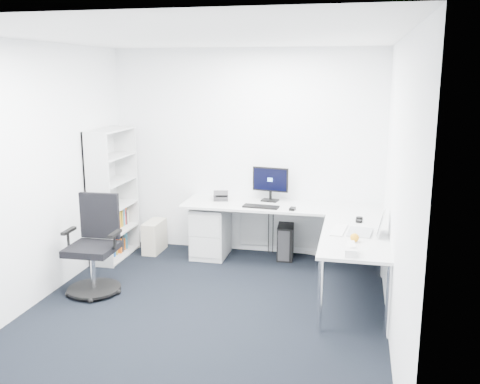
% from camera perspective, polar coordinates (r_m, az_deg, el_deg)
% --- Properties ---
extents(ground, '(4.20, 4.20, 0.00)m').
position_cam_1_polar(ground, '(5.52, -3.98, -12.99)').
color(ground, black).
extents(ceiling, '(4.20, 4.20, 0.00)m').
position_cam_1_polar(ceiling, '(4.99, -4.47, 16.21)').
color(ceiling, white).
extents(wall_back, '(3.60, 0.02, 2.70)m').
position_cam_1_polar(wall_back, '(7.09, 0.65, 4.23)').
color(wall_back, white).
rests_on(wall_back, ground).
extents(wall_front, '(3.60, 0.02, 2.70)m').
position_cam_1_polar(wall_front, '(3.20, -15.09, -6.65)').
color(wall_front, white).
rests_on(wall_front, ground).
extents(wall_left, '(0.02, 4.20, 2.70)m').
position_cam_1_polar(wall_left, '(5.86, -21.34, 1.58)').
color(wall_left, white).
rests_on(wall_left, ground).
extents(wall_right, '(0.02, 4.20, 2.70)m').
position_cam_1_polar(wall_right, '(4.89, 16.43, -0.10)').
color(wall_right, white).
rests_on(wall_right, ground).
extents(l_desk, '(2.56, 1.43, 0.75)m').
position_cam_1_polar(l_desk, '(6.55, 4.10, -5.30)').
color(l_desk, '#BDBFBF').
rests_on(l_desk, ground).
extents(drawer_pedestal, '(0.44, 0.54, 0.67)m').
position_cam_1_polar(drawer_pedestal, '(7.08, -3.16, -4.23)').
color(drawer_pedestal, '#BDBFBF').
rests_on(drawer_pedestal, ground).
extents(bookshelf, '(0.33, 0.85, 1.69)m').
position_cam_1_polar(bookshelf, '(7.10, -13.41, -0.23)').
color(bookshelf, silver).
rests_on(bookshelf, ground).
extents(task_chair, '(0.62, 0.62, 1.08)m').
position_cam_1_polar(task_chair, '(6.05, -15.56, -5.59)').
color(task_chair, black).
rests_on(task_chair, ground).
extents(black_pc_tower, '(0.24, 0.47, 0.45)m').
position_cam_1_polar(black_pc_tower, '(7.08, 4.89, -5.19)').
color(black_pc_tower, black).
rests_on(black_pc_tower, ground).
extents(beige_pc_tower, '(0.21, 0.45, 0.42)m').
position_cam_1_polar(beige_pc_tower, '(7.37, -9.11, -4.70)').
color(beige_pc_tower, '#BFB8A2').
rests_on(beige_pc_tower, ground).
extents(power_strip, '(0.36, 0.15, 0.04)m').
position_cam_1_polar(power_strip, '(7.31, 7.16, -6.35)').
color(power_strip, silver).
rests_on(power_strip, ground).
extents(monitor, '(0.50, 0.23, 0.46)m').
position_cam_1_polar(monitor, '(6.93, 3.24, 0.87)').
color(monitor, black).
rests_on(monitor, l_desk).
extents(black_keyboard, '(0.46, 0.19, 0.02)m').
position_cam_1_polar(black_keyboard, '(6.64, 2.24, -1.57)').
color(black_keyboard, black).
rests_on(black_keyboard, l_desk).
extents(mouse, '(0.08, 0.11, 0.03)m').
position_cam_1_polar(mouse, '(6.54, 5.61, -1.80)').
color(mouse, black).
rests_on(mouse, l_desk).
extents(desk_phone, '(0.23, 0.23, 0.13)m').
position_cam_1_polar(desk_phone, '(7.02, -2.05, -0.33)').
color(desk_phone, '#28282A').
rests_on(desk_phone, l_desk).
extents(laptop, '(0.39, 0.38, 0.25)m').
position_cam_1_polar(laptop, '(5.69, 12.72, -3.10)').
color(laptop, '#BBBDC2').
rests_on(laptop, l_desk).
extents(white_keyboard, '(0.18, 0.46, 0.02)m').
position_cam_1_polar(white_keyboard, '(5.77, 10.52, -4.01)').
color(white_keyboard, silver).
rests_on(white_keyboard, l_desk).
extents(headphones, '(0.12, 0.19, 0.05)m').
position_cam_1_polar(headphones, '(6.19, 12.60, -2.81)').
color(headphones, black).
rests_on(headphones, l_desk).
extents(orange_fruit, '(0.09, 0.09, 0.09)m').
position_cam_1_polar(orange_fruit, '(5.42, 12.13, -4.78)').
color(orange_fruit, orange).
rests_on(orange_fruit, l_desk).
extents(tissue_box, '(0.11, 0.20, 0.07)m').
position_cam_1_polar(tissue_box, '(5.04, 11.76, -6.18)').
color(tissue_box, silver).
rests_on(tissue_box, l_desk).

